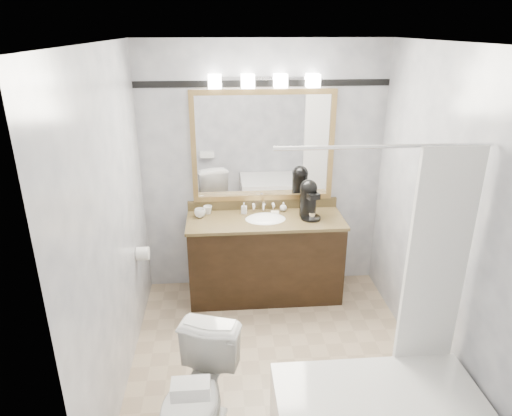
# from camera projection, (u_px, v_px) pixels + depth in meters

# --- Properties ---
(room) EXTENTS (2.42, 2.62, 2.52)m
(room) POSITION_uv_depth(u_px,v_px,m) (280.00, 223.00, 3.35)
(room) COLOR tan
(room) RESTS_ON ground
(vanity) EXTENTS (1.53, 0.58, 0.97)m
(vanity) POSITION_uv_depth(u_px,v_px,m) (265.00, 256.00, 4.59)
(vanity) COLOR black
(vanity) RESTS_ON ground
(mirror) EXTENTS (1.40, 0.04, 1.10)m
(mirror) POSITION_uv_depth(u_px,v_px,m) (263.00, 147.00, 4.44)
(mirror) COLOR #A9854C
(mirror) RESTS_ON room
(vanity_light_bar) EXTENTS (1.02, 0.14, 0.12)m
(vanity_light_bar) POSITION_uv_depth(u_px,v_px,m) (264.00, 81.00, 4.16)
(vanity_light_bar) COLOR silver
(vanity_light_bar) RESTS_ON room
(accent_stripe) EXTENTS (2.40, 0.01, 0.06)m
(accent_stripe) POSITION_uv_depth(u_px,v_px,m) (263.00, 83.00, 4.23)
(accent_stripe) COLOR black
(accent_stripe) RESTS_ON room
(bathtub) EXTENTS (1.30, 0.75, 1.96)m
(bathtub) POSITION_uv_depth(u_px,v_px,m) (380.00, 415.00, 2.92)
(bathtub) COLOR white
(bathtub) RESTS_ON ground
(tp_roll) EXTENTS (0.11, 0.12, 0.12)m
(tp_roll) POSITION_uv_depth(u_px,v_px,m) (143.00, 254.00, 4.09)
(tp_roll) COLOR white
(tp_roll) RESTS_ON room
(toilet) EXTENTS (0.62, 0.83, 0.75)m
(toilet) POSITION_uv_depth(u_px,v_px,m) (197.00, 398.00, 2.93)
(toilet) COLOR white
(toilet) RESTS_ON ground
(tissue_box) EXTENTS (0.21, 0.11, 0.09)m
(tissue_box) POSITION_uv_depth(u_px,v_px,m) (191.00, 389.00, 2.44)
(tissue_box) COLOR white
(tissue_box) RESTS_ON toilet
(coffee_maker) EXTENTS (0.20, 0.24, 0.38)m
(coffee_maker) POSITION_uv_depth(u_px,v_px,m) (309.00, 198.00, 4.42)
(coffee_maker) COLOR black
(coffee_maker) RESTS_ON vanity
(cup_left) EXTENTS (0.13, 0.13, 0.09)m
(cup_left) POSITION_uv_depth(u_px,v_px,m) (200.00, 213.00, 4.46)
(cup_left) COLOR white
(cup_left) RESTS_ON vanity
(cup_right) EXTENTS (0.11, 0.11, 0.08)m
(cup_right) POSITION_uv_depth(u_px,v_px,m) (208.00, 210.00, 4.55)
(cup_right) COLOR white
(cup_right) RESTS_ON vanity
(soap_bottle_a) EXTENTS (0.06, 0.06, 0.11)m
(soap_bottle_a) POSITION_uv_depth(u_px,v_px,m) (244.00, 208.00, 4.55)
(soap_bottle_a) COLOR white
(soap_bottle_a) RESTS_ON vanity
(soap_bottle_b) EXTENTS (0.08, 0.08, 0.09)m
(soap_bottle_b) POSITION_uv_depth(u_px,v_px,m) (283.00, 207.00, 4.61)
(soap_bottle_b) COLOR white
(soap_bottle_b) RESTS_ON vanity
(soap_bar) EXTENTS (0.08, 0.06, 0.02)m
(soap_bar) POSITION_uv_depth(u_px,v_px,m) (275.00, 213.00, 4.55)
(soap_bar) COLOR beige
(soap_bar) RESTS_ON vanity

